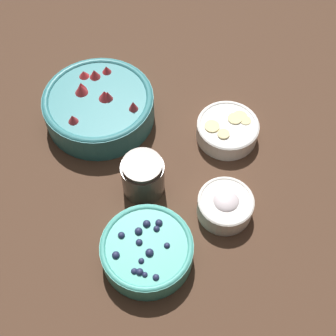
% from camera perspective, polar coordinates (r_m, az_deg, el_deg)
% --- Properties ---
extents(ground_plane, '(4.00, 4.00, 0.00)m').
position_cam_1_polar(ground_plane, '(1.05, 4.60, 0.83)').
color(ground_plane, '#4C3323').
extents(bowl_strawberries, '(0.25, 0.25, 0.09)m').
position_cam_1_polar(bowl_strawberries, '(1.10, -8.43, 7.61)').
color(bowl_strawberries, teal).
rests_on(bowl_strawberries, ground_plane).
extents(bowl_blueberries, '(0.18, 0.18, 0.06)m').
position_cam_1_polar(bowl_blueberries, '(0.91, -2.59, -9.96)').
color(bowl_blueberries, '#47AD9E').
rests_on(bowl_blueberries, ground_plane).
extents(bowl_bananas, '(0.14, 0.14, 0.05)m').
position_cam_1_polar(bowl_bananas, '(1.07, 7.26, 4.73)').
color(bowl_bananas, white).
rests_on(bowl_bananas, ground_plane).
extents(bowl_cream, '(0.11, 0.11, 0.06)m').
position_cam_1_polar(bowl_cream, '(0.96, 6.99, -4.47)').
color(bowl_cream, white).
rests_on(bowl_cream, ground_plane).
extents(jar_chocolate, '(0.09, 0.09, 0.09)m').
position_cam_1_polar(jar_chocolate, '(0.97, -3.06, -1.13)').
color(jar_chocolate, '#4C3D33').
rests_on(jar_chocolate, ground_plane).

